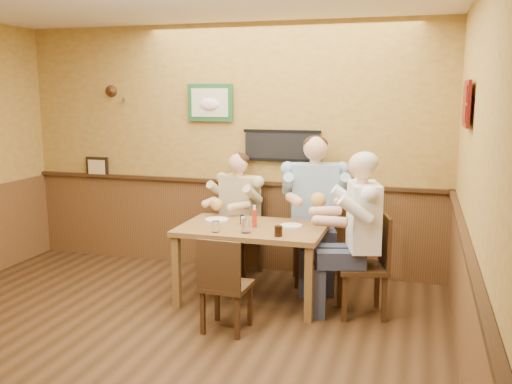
% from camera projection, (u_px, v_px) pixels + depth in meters
% --- Properties ---
extents(room, '(5.02, 5.03, 2.81)m').
position_uv_depth(room, '(143.00, 140.00, 4.26)').
color(room, '#301E0E').
rests_on(room, ground).
extents(dining_table, '(1.40, 0.90, 0.75)m').
position_uv_depth(dining_table, '(253.00, 235.00, 5.56)').
color(dining_table, brown).
rests_on(dining_table, ground).
extents(chair_back_left, '(0.50, 0.50, 0.87)m').
position_uv_depth(chair_back_left, '(240.00, 236.00, 6.44)').
color(chair_back_left, '#3E2713').
rests_on(chair_back_left, ground).
extents(chair_back_right, '(0.57, 0.57, 1.00)m').
position_uv_depth(chair_back_right, '(314.00, 237.00, 6.11)').
color(chair_back_right, '#3E2713').
rests_on(chair_back_right, ground).
extents(chair_right_end, '(0.54, 0.54, 0.95)m').
position_uv_depth(chair_right_end, '(362.00, 265.00, 5.22)').
color(chair_right_end, '#3E2713').
rests_on(chair_right_end, ground).
extents(chair_near_side, '(0.41, 0.41, 0.84)m').
position_uv_depth(chair_near_side, '(227.00, 283.00, 4.89)').
color(chair_near_side, '#3E2713').
rests_on(chair_near_side, ground).
extents(diner_tan_shirt, '(0.72, 0.72, 1.24)m').
position_uv_depth(diner_tan_shirt, '(240.00, 220.00, 6.40)').
color(diner_tan_shirt, beige).
rests_on(diner_tan_shirt, ground).
extents(diner_blue_polo, '(0.81, 0.81, 1.43)m').
position_uv_depth(diner_blue_polo, '(314.00, 218.00, 6.07)').
color(diner_blue_polo, '#85A8C7').
rests_on(diner_blue_polo, ground).
extents(diner_white_elder, '(0.77, 0.77, 1.36)m').
position_uv_depth(diner_white_elder, '(363.00, 243.00, 5.19)').
color(diner_white_elder, white).
rests_on(diner_white_elder, ground).
extents(water_glass_left, '(0.09, 0.09, 0.11)m').
position_uv_depth(water_glass_left, '(216.00, 227.00, 5.31)').
color(water_glass_left, white).
rests_on(water_glass_left, dining_table).
extents(water_glass_mid, '(0.11, 0.11, 0.13)m').
position_uv_depth(water_glass_mid, '(246.00, 226.00, 5.28)').
color(water_glass_mid, silver).
rests_on(water_glass_mid, dining_table).
extents(cola_tumbler, '(0.09, 0.09, 0.10)m').
position_uv_depth(cola_tumbler, '(278.00, 231.00, 5.15)').
color(cola_tumbler, black).
rests_on(cola_tumbler, dining_table).
extents(hot_sauce_bottle, '(0.06, 0.06, 0.19)m').
position_uv_depth(hot_sauce_bottle, '(254.00, 217.00, 5.50)').
color(hot_sauce_bottle, red).
rests_on(hot_sauce_bottle, dining_table).
extents(salt_shaker, '(0.04, 0.04, 0.09)m').
position_uv_depth(salt_shaker, '(243.00, 221.00, 5.57)').
color(salt_shaker, white).
rests_on(salt_shaker, dining_table).
extents(pepper_shaker, '(0.05, 0.05, 0.09)m').
position_uv_depth(pepper_shaker, '(242.00, 220.00, 5.62)').
color(pepper_shaker, black).
rests_on(pepper_shaker, dining_table).
extents(plate_far_left, '(0.27, 0.27, 0.02)m').
position_uv_depth(plate_far_left, '(217.00, 220.00, 5.80)').
color(plate_far_left, white).
rests_on(plate_far_left, dining_table).
extents(plate_far_right, '(0.23, 0.23, 0.01)m').
position_uv_depth(plate_far_right, '(291.00, 225.00, 5.55)').
color(plate_far_right, silver).
rests_on(plate_far_right, dining_table).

